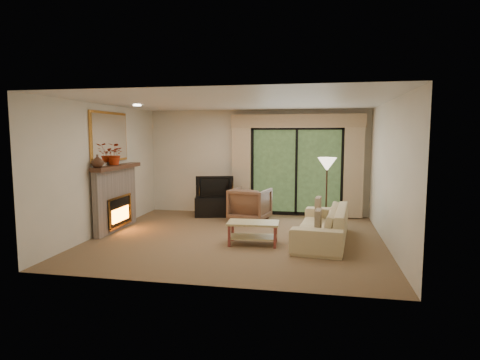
% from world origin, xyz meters
% --- Properties ---
extents(floor, '(5.50, 5.50, 0.00)m').
position_xyz_m(floor, '(0.00, 0.00, 0.00)').
color(floor, brown).
rests_on(floor, ground).
extents(ceiling, '(5.50, 5.50, 0.00)m').
position_xyz_m(ceiling, '(0.00, 0.00, 2.60)').
color(ceiling, silver).
rests_on(ceiling, ground).
extents(wall_back, '(5.00, 0.00, 5.00)m').
position_xyz_m(wall_back, '(0.00, 2.50, 1.30)').
color(wall_back, beige).
rests_on(wall_back, ground).
extents(wall_front, '(5.00, 0.00, 5.00)m').
position_xyz_m(wall_front, '(0.00, -2.50, 1.30)').
color(wall_front, beige).
rests_on(wall_front, ground).
extents(wall_left, '(0.00, 5.00, 5.00)m').
position_xyz_m(wall_left, '(-2.75, 0.00, 1.30)').
color(wall_left, beige).
rests_on(wall_left, ground).
extents(wall_right, '(0.00, 5.00, 5.00)m').
position_xyz_m(wall_right, '(2.75, 0.00, 1.30)').
color(wall_right, beige).
rests_on(wall_right, ground).
extents(fireplace, '(0.24, 1.70, 1.37)m').
position_xyz_m(fireplace, '(-2.63, 0.20, 0.69)').
color(fireplace, slate).
rests_on(fireplace, floor).
extents(mirror, '(0.07, 1.45, 1.02)m').
position_xyz_m(mirror, '(-2.71, 0.20, 1.95)').
color(mirror, '#C88939').
rests_on(mirror, wall_left).
extents(sliding_door, '(2.26, 0.10, 2.16)m').
position_xyz_m(sliding_door, '(1.00, 2.45, 1.10)').
color(sliding_door, black).
rests_on(sliding_door, floor).
extents(curtain_left, '(0.45, 0.18, 2.35)m').
position_xyz_m(curtain_left, '(-0.35, 2.34, 1.20)').
color(curtain_left, tan).
rests_on(curtain_left, floor).
extents(curtain_right, '(0.45, 0.18, 2.35)m').
position_xyz_m(curtain_right, '(2.35, 2.34, 1.20)').
color(curtain_right, tan).
rests_on(curtain_right, floor).
extents(cornice, '(3.20, 0.24, 0.32)m').
position_xyz_m(cornice, '(1.00, 2.36, 2.32)').
color(cornice, tan).
rests_on(cornice, wall_back).
extents(media_console, '(1.04, 0.65, 0.48)m').
position_xyz_m(media_console, '(-0.94, 1.95, 0.24)').
color(media_console, black).
rests_on(media_console, floor).
extents(tv, '(0.91, 0.33, 0.52)m').
position_xyz_m(tv, '(-0.94, 1.95, 0.74)').
color(tv, black).
rests_on(tv, media_console).
extents(armchair, '(0.98, 1.00, 0.78)m').
position_xyz_m(armchair, '(-0.01, 1.59, 0.39)').
color(armchair, brown).
rests_on(armchair, floor).
extents(sofa, '(1.10, 2.31, 0.65)m').
position_xyz_m(sofa, '(1.61, 0.07, 0.33)').
color(sofa, '#CAB787').
rests_on(sofa, floor).
extents(pillow_near, '(0.13, 0.36, 0.35)m').
position_xyz_m(pillow_near, '(1.53, -0.57, 0.54)').
color(pillow_near, brown).
rests_on(pillow_near, sofa).
extents(pillow_far, '(0.14, 0.39, 0.38)m').
position_xyz_m(pillow_far, '(1.53, 0.72, 0.55)').
color(pillow_far, brown).
rests_on(pillow_far, sofa).
extents(coffee_table, '(0.95, 0.56, 0.42)m').
position_xyz_m(coffee_table, '(0.37, -0.38, 0.21)').
color(coffee_table, tan).
rests_on(coffee_table, floor).
extents(floor_lamp, '(0.43, 0.43, 1.51)m').
position_xyz_m(floor_lamp, '(1.71, 1.34, 0.75)').
color(floor_lamp, beige).
rests_on(floor_lamp, floor).
extents(vase, '(0.29, 0.29, 0.25)m').
position_xyz_m(vase, '(-2.61, -0.49, 1.49)').
color(vase, '#412517').
rests_on(vase, fireplace).
extents(branches, '(0.43, 0.38, 0.45)m').
position_xyz_m(branches, '(-2.61, 0.19, 1.59)').
color(branches, '#98270C').
rests_on(branches, fireplace).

